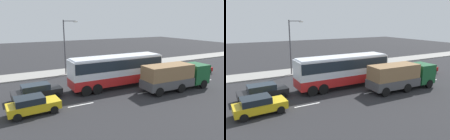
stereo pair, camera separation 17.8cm
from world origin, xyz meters
The scene contains 10 objects.
ground_plane centered at (0.00, 0.00, 0.00)m, with size 120.00×120.00×0.00m, color #28282B.
sidewalk_curb centered at (0.00, 9.54, 0.07)m, with size 80.00×4.00×0.15m, color gray.
lane_centreline centered at (-0.57, -3.24, 0.00)m, with size 29.09×0.16×0.01m.
coach_bus centered at (1.34, -0.10, 2.22)m, with size 10.81×2.76×3.58m.
cargo_truck centered at (6.48, -3.92, 1.58)m, with size 8.06×2.74×2.86m.
car_red_compact centered at (14.47, -0.07, 0.75)m, with size 4.40×2.19×1.40m.
car_yellow_taxi centered at (-8.19, -3.16, 0.79)m, with size 4.19×2.11×1.49m.
car_black_sedan centered at (-7.36, 0.17, 0.79)m, with size 4.67×2.00×1.49m.
pedestrian_near_curb centered at (4.75, 8.83, 1.15)m, with size 0.32×0.32×1.73m.
street_lamp centered at (-2.03, 8.11, 4.40)m, with size 2.02×0.24×7.38m.
Camera 1 is at (-10.05, -20.17, 7.35)m, focal length 33.69 mm.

